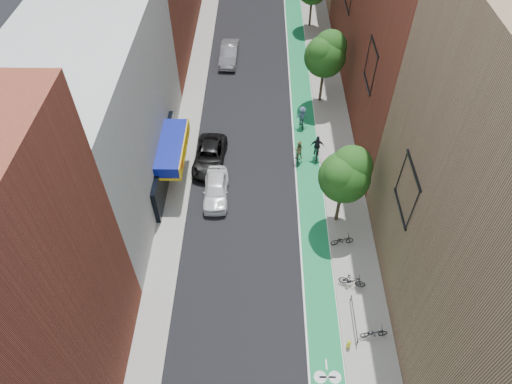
{
  "coord_description": "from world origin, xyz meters",
  "views": [
    {
      "loc": [
        0.22,
        -10.39,
        25.12
      ],
      "look_at": [
        -0.05,
        11.29,
        1.5
      ],
      "focal_mm": 32.0,
      "sensor_mm": 36.0,
      "label": 1
    }
  ],
  "objects_px": {
    "parked_car_black": "(210,156)",
    "parked_car_silver": "(229,54)",
    "parked_car_white": "(216,189)",
    "cyclist_lane_near": "(298,153)",
    "cyclist_lane_mid": "(317,150)",
    "cyclist_lane_far": "(302,118)",
    "fire_hydrant": "(349,344)"
  },
  "relations": [
    {
      "from": "parked_car_black",
      "to": "fire_hydrant",
      "type": "distance_m",
      "value": 17.62
    },
    {
      "from": "parked_car_silver",
      "to": "cyclist_lane_mid",
      "type": "xyz_separation_m",
      "value": [
        7.7,
        -14.35,
        0.09
      ]
    },
    {
      "from": "cyclist_lane_near",
      "to": "cyclist_lane_far",
      "type": "relative_size",
      "value": 1.01
    },
    {
      "from": "cyclist_lane_near",
      "to": "cyclist_lane_mid",
      "type": "bearing_deg",
      "value": -163.7
    },
    {
      "from": "cyclist_lane_near",
      "to": "cyclist_lane_mid",
      "type": "distance_m",
      "value": 1.55
    },
    {
      "from": "parked_car_silver",
      "to": "cyclist_lane_mid",
      "type": "relative_size",
      "value": 2.21
    },
    {
      "from": "cyclist_lane_near",
      "to": "cyclist_lane_mid",
      "type": "height_order",
      "value": "cyclist_lane_mid"
    },
    {
      "from": "cyclist_lane_mid",
      "to": "fire_hydrant",
      "type": "distance_m",
      "value": 15.79
    },
    {
      "from": "parked_car_white",
      "to": "parked_car_silver",
      "type": "height_order",
      "value": "parked_car_silver"
    },
    {
      "from": "parked_car_silver",
      "to": "fire_hydrant",
      "type": "relative_size",
      "value": 7.3
    },
    {
      "from": "parked_car_black",
      "to": "cyclist_lane_far",
      "type": "relative_size",
      "value": 2.61
    },
    {
      "from": "parked_car_silver",
      "to": "cyclist_lane_near",
      "type": "relative_size",
      "value": 2.43
    },
    {
      "from": "parked_car_white",
      "to": "parked_car_silver",
      "type": "distance_m",
      "value": 18.59
    },
    {
      "from": "cyclist_lane_mid",
      "to": "cyclist_lane_far",
      "type": "xyz_separation_m",
      "value": [
        -0.96,
        3.99,
        0.0
      ]
    },
    {
      "from": "cyclist_lane_mid",
      "to": "cyclist_lane_near",
      "type": "bearing_deg",
      "value": 19.17
    },
    {
      "from": "cyclist_lane_near",
      "to": "fire_hydrant",
      "type": "distance_m",
      "value": 15.55
    },
    {
      "from": "cyclist_lane_far",
      "to": "fire_hydrant",
      "type": "height_order",
      "value": "cyclist_lane_far"
    },
    {
      "from": "parked_car_black",
      "to": "cyclist_lane_mid",
      "type": "bearing_deg",
      "value": 7.66
    },
    {
      "from": "cyclist_lane_far",
      "to": "parked_car_silver",
      "type": "bearing_deg",
      "value": -66.13
    },
    {
      "from": "parked_car_white",
      "to": "parked_car_black",
      "type": "xyz_separation_m",
      "value": [
        -0.75,
        3.58,
        -0.04
      ]
    },
    {
      "from": "parked_car_black",
      "to": "parked_car_silver",
      "type": "xyz_separation_m",
      "value": [
        0.75,
        15.01,
        0.08
      ]
    },
    {
      "from": "parked_car_black",
      "to": "parked_car_silver",
      "type": "height_order",
      "value": "parked_car_silver"
    },
    {
      "from": "parked_car_silver",
      "to": "cyclist_lane_near",
      "type": "height_order",
      "value": "cyclist_lane_near"
    },
    {
      "from": "fire_hydrant",
      "to": "parked_car_silver",
      "type": "bearing_deg",
      "value": 105.4
    },
    {
      "from": "parked_car_white",
      "to": "cyclist_lane_far",
      "type": "bearing_deg",
      "value": 49.34
    },
    {
      "from": "parked_car_white",
      "to": "cyclist_lane_mid",
      "type": "xyz_separation_m",
      "value": [
        7.7,
        4.24,
        0.13
      ]
    },
    {
      "from": "parked_car_white",
      "to": "parked_car_silver",
      "type": "bearing_deg",
      "value": 88.66
    },
    {
      "from": "parked_car_silver",
      "to": "fire_hydrant",
      "type": "height_order",
      "value": "parked_car_silver"
    },
    {
      "from": "parked_car_white",
      "to": "parked_car_black",
      "type": "height_order",
      "value": "parked_car_white"
    },
    {
      "from": "parked_car_silver",
      "to": "cyclist_lane_near",
      "type": "xyz_separation_m",
      "value": [
        6.2,
        -14.73,
        0.04
      ]
    },
    {
      "from": "parked_car_white",
      "to": "parked_car_silver",
      "type": "xyz_separation_m",
      "value": [
        0.0,
        18.59,
        0.04
      ]
    },
    {
      "from": "parked_car_silver",
      "to": "cyclist_lane_mid",
      "type": "height_order",
      "value": "cyclist_lane_mid"
    }
  ]
}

